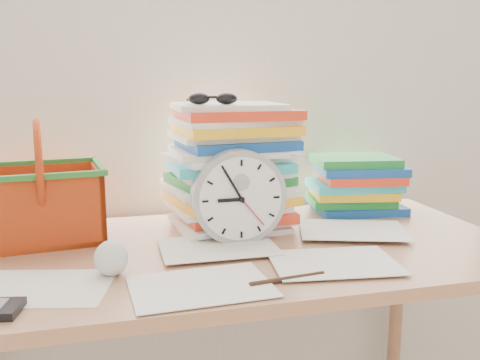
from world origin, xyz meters
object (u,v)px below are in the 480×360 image
object	(u,v)px
desk	(234,275)
book_stack	(354,185)
clock	(239,197)
paper_stack	(232,166)
basket	(41,182)

from	to	relation	value
desk	book_stack	world-z (taller)	book_stack
clock	paper_stack	bearing A→B (deg)	82.97
clock	book_stack	xyz separation A→B (m)	(0.42, 0.21, -0.03)
desk	basket	distance (m)	0.54
book_stack	clock	bearing A→B (deg)	-153.60
clock	book_stack	size ratio (longest dim) A/B	0.83
clock	desk	bearing A→B (deg)	-125.22
basket	paper_stack	bearing A→B (deg)	-7.00
desk	clock	size ratio (longest dim) A/B	5.94
desk	paper_stack	bearing A→B (deg)	78.20
desk	book_stack	xyz separation A→B (m)	(0.44, 0.23, 0.16)
paper_stack	book_stack	distance (m)	0.42
paper_stack	clock	size ratio (longest dim) A/B	1.44
paper_stack	basket	xyz separation A→B (m)	(-0.49, 0.01, -0.02)
desk	paper_stack	world-z (taller)	paper_stack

